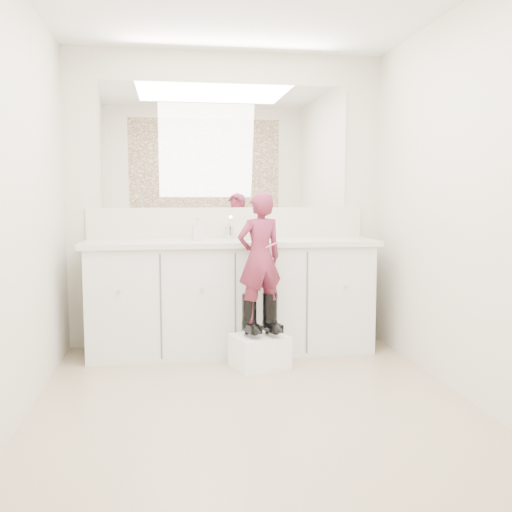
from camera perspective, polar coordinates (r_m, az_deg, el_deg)
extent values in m
plane|color=#8B785B|center=(3.49, -0.21, -14.74)|extent=(3.00, 3.00, 0.00)
plane|color=beige|center=(4.75, -2.88, 5.59)|extent=(2.60, 0.00, 2.60)
plane|color=beige|center=(1.79, 6.86, 4.81)|extent=(2.60, 0.00, 2.60)
plane|color=beige|center=(3.33, -23.04, 4.93)|extent=(0.00, 3.00, 3.00)
plane|color=beige|center=(3.68, 20.32, 5.09)|extent=(0.00, 3.00, 3.00)
cube|color=silver|center=(4.55, -2.48, -4.25)|extent=(2.20, 0.55, 0.85)
cube|color=beige|center=(4.47, -2.48, 1.33)|extent=(2.28, 0.58, 0.04)
cube|color=beige|center=(4.74, -2.85, 3.35)|extent=(2.28, 0.03, 0.25)
cube|color=white|center=(4.75, -2.89, 10.90)|extent=(2.00, 0.02, 1.00)
cube|color=#472819|center=(1.84, 6.96, 18.94)|extent=(2.00, 0.01, 1.20)
cylinder|color=silver|center=(4.63, -2.71, 2.36)|extent=(0.08, 0.08, 0.10)
imported|color=beige|center=(4.54, -0.63, 2.23)|extent=(0.11, 0.11, 0.09)
imported|color=beige|center=(4.51, -5.86, 2.72)|extent=(0.09, 0.09, 0.18)
cube|color=white|center=(4.18, 0.36, -9.51)|extent=(0.44, 0.40, 0.24)
imported|color=#AA3461|center=(4.05, 0.37, -0.17)|extent=(0.39, 0.31, 0.93)
cylinder|color=pink|center=(4.03, 1.40, 1.03)|extent=(0.13, 0.05, 0.06)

